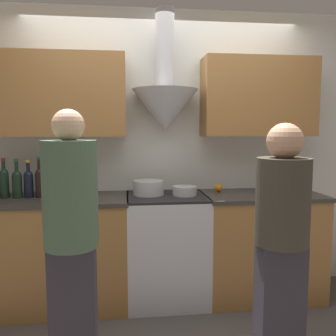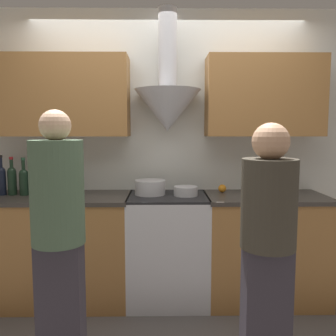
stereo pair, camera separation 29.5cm
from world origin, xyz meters
name	(u,v)px [view 1 (the left image)]	position (x,y,z in m)	size (l,w,h in m)	color
ground_plane	(172,320)	(0.00, 0.00, 0.00)	(12.00, 12.00, 0.00)	#4C4744
wall_back	(159,135)	(-0.04, 0.63, 1.46)	(8.40, 0.59, 2.60)	silver
counter_left	(52,252)	(-0.98, 0.36, 0.47)	(1.30, 0.62, 0.94)	#9E6B38
counter_right	(260,244)	(0.86, 0.36, 0.47)	(1.05, 0.62, 0.94)	#9E6B38
stove_range	(167,247)	(0.00, 0.36, 0.47)	(0.69, 0.60, 0.94)	silver
wine_bottle_2	(4,181)	(-1.36, 0.41, 1.08)	(0.08, 0.08, 0.33)	black
wine_bottle_3	(17,182)	(-1.25, 0.39, 1.07)	(0.08, 0.08, 0.33)	black
wine_bottle_4	(29,182)	(-1.16, 0.40, 1.07)	(0.08, 0.08, 0.32)	black
wine_bottle_5	(39,181)	(-1.07, 0.39, 1.08)	(0.07, 0.07, 0.34)	black
wine_bottle_6	(50,181)	(-0.98, 0.39, 1.07)	(0.07, 0.07, 0.33)	black
stock_pot	(148,188)	(-0.15, 0.41, 1.00)	(0.27, 0.27, 0.13)	silver
mixing_bowl	(185,191)	(0.15, 0.35, 0.98)	(0.21, 0.21, 0.08)	silver
orange_fruit	(218,188)	(0.50, 0.51, 0.98)	(0.07, 0.07, 0.07)	orange
person_foreground_left	(71,236)	(-0.66, -0.62, 0.90)	(0.31, 0.31, 1.62)	#38333D
person_foreground_right	(281,242)	(0.55, -0.74, 0.86)	(0.31, 0.31, 1.54)	#38333D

